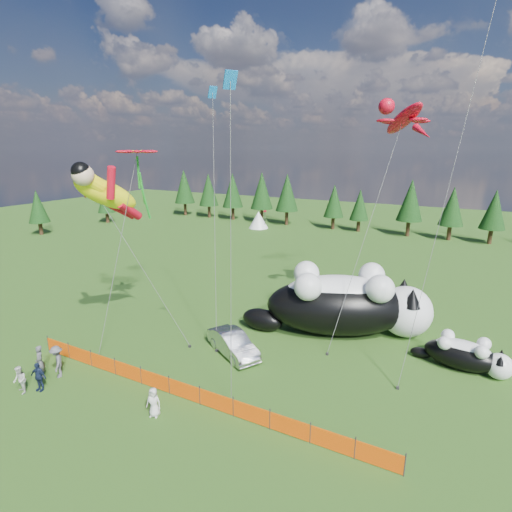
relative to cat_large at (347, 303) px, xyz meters
The scene contains 17 objects.
ground 10.42m from the cat_large, 121.50° to the right, with size 160.00×160.00×0.00m, color #123409.
safety_fence 12.94m from the cat_large, 114.47° to the right, with size 22.06×0.06×1.10m.
tree_line 36.76m from the cat_large, 98.31° to the left, with size 90.00×4.00×8.00m, color black, non-canonical shape.
festival_tents 31.86m from the cat_large, 79.71° to the left, with size 50.00×3.20×2.80m, color white, non-canonical shape.
cat_large is the anchor object (origin of this frame).
cat_small 7.94m from the cat_large, 10.75° to the right, with size 5.61×2.39×2.03m.
car 8.56m from the cat_large, 130.63° to the right, with size 1.57×4.50×1.48m, color silver.
spectator_a 19.68m from the cat_large, 135.41° to the right, with size 0.69×0.45×1.90m, color #525257.
spectator_b 20.45m from the cat_large, 131.15° to the right, with size 0.76×0.45×1.57m, color silver.
spectator_c 19.54m from the cat_large, 130.99° to the right, with size 0.97×0.50×1.66m, color #15203B.
spectator_d 18.73m from the cat_large, 134.44° to the right, with size 1.24×0.64×1.92m, color #525257.
spectator_e 14.72m from the cat_large, 113.24° to the right, with size 0.75×0.49×1.54m, color silver.
superhero_kite 17.52m from the cat_large, 147.51° to the right, with size 7.54×5.79×12.87m.
gecko_kite 13.02m from the cat_large, 58.00° to the left, with size 6.44×10.94×16.76m.
flower_kite 17.16m from the cat_large, 150.68° to the right, with size 3.16×5.88×13.14m.
diamond_kite_a 16.27m from the cat_large, 162.93° to the right, with size 2.90×4.68×17.32m.
diamond_kite_c 16.69m from the cat_large, 105.09° to the right, with size 0.76×1.00×16.35m.
Camera 1 is at (11.90, -17.45, 12.80)m, focal length 28.00 mm.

